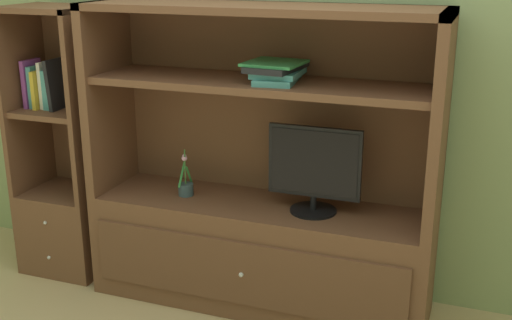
# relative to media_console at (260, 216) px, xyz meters

# --- Properties ---
(painted_rear_wall) EXTENTS (6.00, 0.10, 2.80)m
(painted_rear_wall) POSITION_rel_media_console_xyz_m (0.00, 0.34, 0.92)
(painted_rear_wall) COLOR #8C9E6B
(painted_rear_wall) RESTS_ON ground_plane
(media_console) EXTENTS (1.76, 0.51, 1.55)m
(media_console) POSITION_rel_media_console_xyz_m (0.00, 0.00, 0.00)
(media_console) COLOR brown
(media_console) RESTS_ON ground_plane
(tv_monitor) EXTENTS (0.46, 0.23, 0.44)m
(tv_monitor) POSITION_rel_media_console_xyz_m (0.29, -0.02, 0.30)
(tv_monitor) COLOR black
(tv_monitor) RESTS_ON media_console
(potted_plant) EXTENTS (0.08, 0.10, 0.25)m
(potted_plant) POSITION_rel_media_console_xyz_m (-0.41, -0.03, 0.12)
(potted_plant) COLOR #384C56
(potted_plant) RESTS_ON media_console
(magazine_stack) EXTENTS (0.28, 0.36, 0.10)m
(magazine_stack) POSITION_rel_media_console_xyz_m (0.09, -0.00, 0.76)
(magazine_stack) COLOR teal
(magazine_stack) RESTS_ON media_console
(bookshelf_tall) EXTENTS (0.47, 0.42, 1.52)m
(bookshelf_tall) POSITION_rel_media_console_xyz_m (-1.19, 0.00, 0.02)
(bookshelf_tall) COLOR brown
(bookshelf_tall) RESTS_ON ground_plane
(upright_book_row) EXTENTS (0.20, 0.18, 0.28)m
(upright_book_row) POSITION_rel_media_console_xyz_m (-1.26, -0.01, 0.60)
(upright_book_row) COLOR purple
(upright_book_row) RESTS_ON bookshelf_tall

